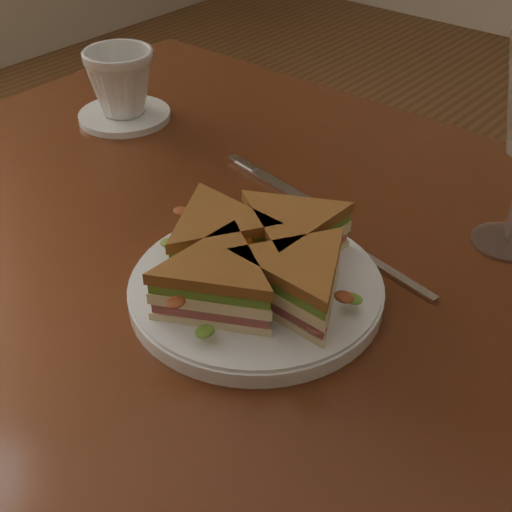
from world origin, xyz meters
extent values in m
cube|color=#3A190D|center=(0.00, 0.00, 0.73)|extent=(1.20, 0.80, 0.04)
cylinder|color=#351A10|center=(-0.54, 0.34, 0.35)|extent=(0.06, 0.06, 0.71)
cylinder|color=white|center=(0.02, -0.09, 0.76)|extent=(0.26, 0.26, 0.02)
cube|color=silver|center=(0.10, 0.03, 0.75)|extent=(0.13, 0.03, 0.00)
ellipsoid|color=silver|center=(0.01, 0.05, 0.76)|extent=(0.05, 0.03, 0.01)
cube|color=silver|center=(-0.08, 0.09, 0.75)|extent=(0.20, 0.05, 0.00)
cube|color=silver|center=(-0.17, 0.11, 0.75)|extent=(0.05, 0.02, 0.00)
cylinder|color=white|center=(0.17, 0.16, 0.75)|extent=(0.08, 0.08, 0.00)
cylinder|color=white|center=(-0.40, 0.11, 0.76)|extent=(0.14, 0.14, 0.01)
imported|color=white|center=(-0.40, 0.11, 0.81)|extent=(0.13, 0.13, 0.09)
camera|label=1|loc=(0.38, -0.52, 1.21)|focal=50.00mm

